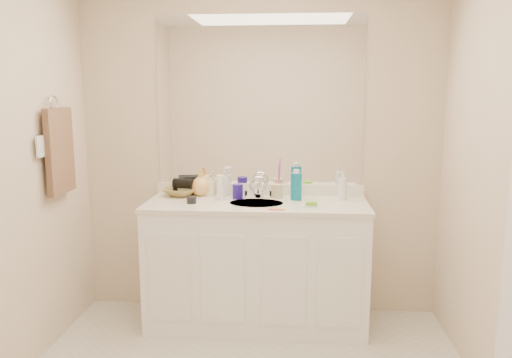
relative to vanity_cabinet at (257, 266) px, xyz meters
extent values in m
cube|color=beige|center=(0.00, 0.28, 0.77)|extent=(2.60, 0.02, 2.40)
cube|color=beige|center=(0.00, -2.33, 0.77)|extent=(2.60, 0.02, 2.40)
cube|color=white|center=(0.00, 0.00, 0.00)|extent=(1.50, 0.55, 0.85)
cube|color=silver|center=(0.00, 0.00, 0.44)|extent=(1.52, 0.57, 0.03)
cube|color=white|center=(0.00, 0.26, 0.50)|extent=(1.52, 0.03, 0.08)
cylinder|color=beige|center=(0.00, -0.02, 0.44)|extent=(0.37, 0.37, 0.02)
cylinder|color=silver|center=(0.00, 0.16, 0.51)|extent=(0.02, 0.02, 0.11)
cube|color=white|center=(0.00, 0.27, 1.14)|extent=(1.48, 0.01, 1.20)
cylinder|color=navy|center=(-0.14, 0.11, 0.51)|extent=(0.09, 0.09, 0.10)
cylinder|color=beige|center=(0.13, 0.14, 0.51)|extent=(0.10, 0.10, 0.10)
cylinder|color=#D939A2|center=(0.14, 0.14, 0.60)|extent=(0.02, 0.04, 0.20)
cylinder|color=#0C6E92|center=(0.27, 0.10, 0.55)|extent=(0.10, 0.10, 0.19)
cylinder|color=white|center=(0.59, 0.13, 0.53)|extent=(0.08, 0.08, 0.16)
cube|color=silver|center=(0.37, -0.12, 0.46)|extent=(0.10, 0.09, 0.01)
cube|color=#71BA2D|center=(0.37, -0.12, 0.48)|extent=(0.08, 0.06, 0.03)
cube|color=#D94716|center=(0.15, -0.21, 0.46)|extent=(0.11, 0.03, 0.00)
cylinder|color=black|center=(-0.44, -0.07, 0.48)|extent=(0.09, 0.09, 0.05)
cylinder|color=white|center=(-0.26, 0.07, 0.54)|extent=(0.07, 0.07, 0.17)
imported|color=silver|center=(-0.25, 0.21, 0.55)|extent=(0.07, 0.07, 0.18)
imported|color=beige|center=(-0.36, 0.21, 0.53)|extent=(0.07, 0.08, 0.16)
imported|color=#F0B45D|center=(-0.42, 0.20, 0.55)|extent=(0.18, 0.18, 0.19)
imported|color=olive|center=(-0.57, 0.18, 0.48)|extent=(0.29, 0.29, 0.06)
cylinder|color=black|center=(-0.55, 0.18, 0.54)|extent=(0.16, 0.10, 0.07)
torus|color=silver|center=(-1.27, -0.25, 1.12)|extent=(0.01, 0.11, 0.11)
cube|color=#4B3528|center=(-1.25, -0.25, 0.82)|extent=(0.04, 0.32, 0.55)
cube|color=white|center=(-1.27, -0.45, 0.88)|extent=(0.01, 0.08, 0.13)
camera|label=1|loc=(0.26, -3.33, 1.20)|focal=35.00mm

